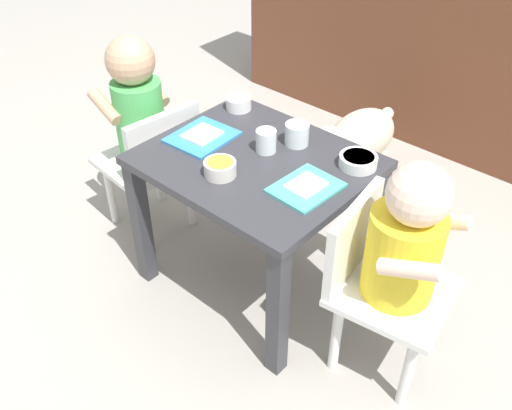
% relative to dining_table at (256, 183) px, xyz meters
% --- Properties ---
extents(ground_plane, '(7.00, 7.00, 0.00)m').
position_rel_dining_table_xyz_m(ground_plane, '(0.00, 0.00, -0.38)').
color(ground_plane, '#9E998E').
extents(kitchen_cabinet_back, '(1.95, 0.33, 1.02)m').
position_rel_dining_table_xyz_m(kitchen_cabinet_back, '(0.00, 1.23, 0.13)').
color(kitchen_cabinet_back, brown).
rests_on(kitchen_cabinet_back, ground).
extents(dining_table, '(0.60, 0.50, 0.46)m').
position_rel_dining_table_xyz_m(dining_table, '(0.00, 0.00, 0.00)').
color(dining_table, '#333338').
rests_on(dining_table, ground).
extents(seated_child_left, '(0.31, 0.31, 0.69)m').
position_rel_dining_table_xyz_m(seated_child_left, '(-0.46, -0.03, 0.05)').
color(seated_child_left, silver).
rests_on(seated_child_left, ground).
extents(seated_child_right, '(0.32, 0.32, 0.65)m').
position_rel_dining_table_xyz_m(seated_child_right, '(0.46, -0.00, 0.03)').
color(seated_child_right, silver).
rests_on(seated_child_right, ground).
extents(dog, '(0.22, 0.44, 0.31)m').
position_rel_dining_table_xyz_m(dog, '(-0.07, 0.65, -0.17)').
color(dog, beige).
rests_on(dog, ground).
extents(food_tray_left, '(0.17, 0.19, 0.02)m').
position_rel_dining_table_xyz_m(food_tray_left, '(-0.19, -0.02, 0.09)').
color(food_tray_left, '#388CD8').
rests_on(food_tray_left, dining_table).
extents(food_tray_right, '(0.15, 0.18, 0.02)m').
position_rel_dining_table_xyz_m(food_tray_right, '(0.19, -0.02, 0.09)').
color(food_tray_right, '#4CC6BC').
rests_on(food_tray_right, dining_table).
extents(water_cup_left, '(0.07, 0.07, 0.06)m').
position_rel_dining_table_xyz_m(water_cup_left, '(0.03, 0.14, 0.11)').
color(water_cup_left, white).
rests_on(water_cup_left, dining_table).
extents(water_cup_right, '(0.06, 0.06, 0.06)m').
position_rel_dining_table_xyz_m(water_cup_right, '(-0.01, 0.05, 0.11)').
color(water_cup_right, white).
rests_on(water_cup_right, dining_table).
extents(veggie_bowl_near, '(0.09, 0.09, 0.04)m').
position_rel_dining_table_xyz_m(veggie_bowl_near, '(-0.02, -0.12, 0.11)').
color(veggie_bowl_near, silver).
rests_on(veggie_bowl_near, dining_table).
extents(veggie_bowl_far, '(0.10, 0.10, 0.03)m').
position_rel_dining_table_xyz_m(veggie_bowl_far, '(0.23, 0.16, 0.10)').
color(veggie_bowl_far, white).
rests_on(veggie_bowl_far, dining_table).
extents(cereal_bowl_right_side, '(0.08, 0.08, 0.04)m').
position_rel_dining_table_xyz_m(cereal_bowl_right_side, '(-0.23, 0.18, 0.11)').
color(cereal_bowl_right_side, white).
rests_on(cereal_bowl_right_side, dining_table).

